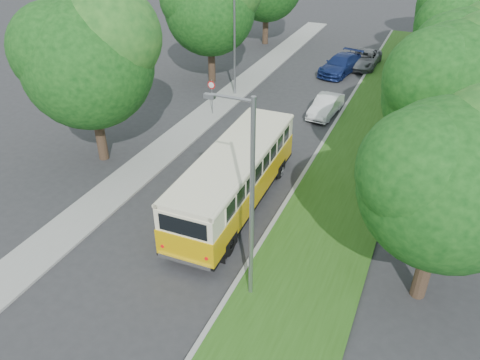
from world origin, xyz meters
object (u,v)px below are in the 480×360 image
at_px(lamppost_near, 249,199).
at_px(car_grey, 364,59).
at_px(car_white, 326,106).
at_px(car_blue, 341,64).
at_px(vintage_bus, 235,179).
at_px(lamppost_far, 233,40).
at_px(car_silver, 271,152).

xyz_separation_m(lamppost_near, car_grey, (-1.21, 29.01, -3.67)).
relative_size(car_white, car_blue, 0.76).
distance_m(vintage_bus, car_white, 12.54).
xyz_separation_m(lamppost_near, car_blue, (-2.68, 26.50, -3.61)).
bearing_deg(car_blue, vintage_bus, -78.28).
distance_m(car_white, car_blue, 8.99).
distance_m(lamppost_near, lamppost_far, 20.53).
xyz_separation_m(lamppost_far, vintage_bus, (6.07, -13.38, -2.58)).
relative_size(lamppost_near, car_silver, 2.13).
bearing_deg(vintage_bus, car_grey, 84.94).
bearing_deg(car_blue, car_silver, -78.12).
distance_m(vintage_bus, car_silver, 4.91).
bearing_deg(car_white, lamppost_near, -80.07).
relative_size(car_silver, car_grey, 0.75).
bearing_deg(car_silver, lamppost_near, -93.13).
bearing_deg(car_silver, car_white, 62.84).
relative_size(vintage_bus, car_grey, 2.05).
xyz_separation_m(lamppost_far, car_white, (7.30, -0.93, -3.46)).
distance_m(lamppost_near, car_silver, 10.97).
bearing_deg(car_silver, car_grey, 66.77).
distance_m(vintage_bus, car_grey, 23.96).
distance_m(lamppost_far, car_white, 8.13).
relative_size(lamppost_near, car_blue, 1.52).
xyz_separation_m(lamppost_near, lamppost_far, (-8.91, 18.50, -0.25)).
relative_size(vintage_bus, car_silver, 2.75).
height_order(car_silver, car_white, car_white).
distance_m(lamppost_far, car_blue, 10.68).
distance_m(lamppost_far, car_grey, 13.47).
bearing_deg(car_silver, car_blue, 71.14).
height_order(lamppost_far, vintage_bus, lamppost_far).
relative_size(lamppost_far, car_grey, 1.49).
height_order(lamppost_near, car_blue, lamppost_near).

